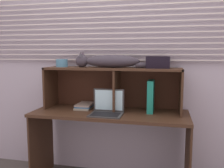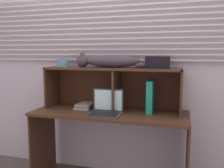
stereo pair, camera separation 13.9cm
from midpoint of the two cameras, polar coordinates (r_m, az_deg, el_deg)
name	(u,v)px [view 1 (the left image)]	position (r m, az deg, el deg)	size (l,w,h in m)	color
back_panel_with_blinds	(116,62)	(2.66, -0.47, 5.25)	(4.40, 0.08, 2.50)	#B7AFBE
desk	(110,126)	(2.46, -2.20, -9.96)	(1.54, 0.56, 0.77)	#3E2719
hutch_shelf_unit	(113,80)	(2.50, -1.30, 0.96)	(1.39, 0.33, 0.44)	#3E2719
cat	(109,61)	(2.46, -2.43, 5.41)	(0.90, 0.16, 0.16)	#3A343D
laptop	(107,109)	(2.33, -2.93, -5.94)	(0.31, 0.24, 0.23)	#333333
binder_upright	(151,96)	(2.42, 7.54, -2.84)	(0.06, 0.23, 0.32)	#1A826B
book_stack	(85,106)	(2.60, -7.94, -5.15)	(0.16, 0.25, 0.05)	gray
small_basket	(62,63)	(2.64, -13.27, 4.84)	(0.12, 0.12, 0.08)	teal
storage_box	(158,62)	(2.38, 9.20, 5.09)	(0.23, 0.16, 0.12)	black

